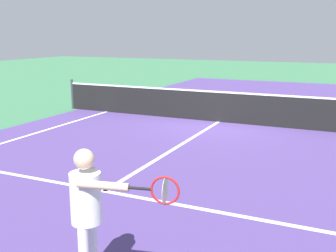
{
  "coord_description": "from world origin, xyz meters",
  "views": [
    {
      "loc": [
        3.81,
        -12.04,
        2.65
      ],
      "look_at": [
        0.7,
        -5.29,
        1.0
      ],
      "focal_mm": 44.06,
      "sensor_mm": 36.0,
      "label": 1
    }
  ],
  "objects": [
    {
      "name": "ground_plane",
      "position": [
        0.0,
        0.0,
        0.0
      ],
      "size": [
        60.0,
        60.0,
        0.0
      ],
      "primitive_type": "plane",
      "color": "#38724C"
    },
    {
      "name": "court_surface_inbounds",
      "position": [
        0.0,
        0.0,
        0.0
      ],
      "size": [
        10.62,
        24.4,
        0.0
      ],
      "primitive_type": "cube",
      "color": "#4C387A",
      "rests_on": "ground_plane"
    },
    {
      "name": "line_service_near",
      "position": [
        0.0,
        -6.4,
        0.0
      ],
      "size": [
        8.22,
        0.1,
        0.01
      ],
      "primitive_type": "cube",
      "color": "white",
      "rests_on": "ground_plane"
    },
    {
      "name": "line_center_service",
      "position": [
        0.0,
        -3.2,
        0.0
      ],
      "size": [
        0.1,
        6.4,
        0.01
      ],
      "primitive_type": "cube",
      "color": "white",
      "rests_on": "ground_plane"
    },
    {
      "name": "net",
      "position": [
        0.0,
        0.0,
        0.49
      ],
      "size": [
        11.22,
        0.09,
        1.07
      ],
      "color": "#33383D",
      "rests_on": "ground_plane"
    },
    {
      "name": "player_near",
      "position": [
        1.43,
        -8.81,
        0.95
      ],
      "size": [
        1.18,
        0.41,
        1.54
      ],
      "color": "white",
      "rests_on": "ground_plane"
    }
  ]
}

